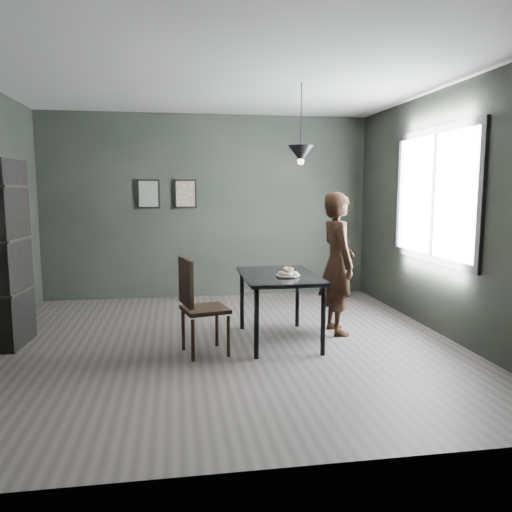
{
  "coord_description": "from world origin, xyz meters",
  "views": [
    {
      "loc": [
        -0.51,
        -5.25,
        1.67
      ],
      "look_at": [
        0.35,
        0.05,
        0.95
      ],
      "focal_mm": 35.0,
      "sensor_mm": 36.0,
      "label": 1
    }
  ],
  "objects": [
    {
      "name": "ground",
      "position": [
        0.0,
        0.0,
        0.0
      ],
      "size": [
        5.0,
        5.0,
        0.0
      ],
      "primitive_type": "plane",
      "color": "#383330",
      "rests_on": "ground"
    },
    {
      "name": "back_wall",
      "position": [
        0.0,
        2.5,
        1.4
      ],
      "size": [
        5.0,
        0.1,
        2.8
      ],
      "primitive_type": "cube",
      "color": "black",
      "rests_on": "ground"
    },
    {
      "name": "ceiling",
      "position": [
        0.0,
        0.0,
        2.8
      ],
      "size": [
        5.0,
        5.0,
        0.02
      ],
      "color": "silver",
      "rests_on": "ground"
    },
    {
      "name": "window_assembly",
      "position": [
        2.47,
        0.2,
        1.6
      ],
      "size": [
        0.04,
        1.96,
        1.56
      ],
      "color": "white",
      "rests_on": "ground"
    },
    {
      "name": "cafe_table",
      "position": [
        0.6,
        0.0,
        0.67
      ],
      "size": [
        0.8,
        1.2,
        0.75
      ],
      "color": "black",
      "rests_on": "ground"
    },
    {
      "name": "white_plate",
      "position": [
        0.66,
        -0.15,
        0.76
      ],
      "size": [
        0.23,
        0.23,
        0.01
      ],
      "primitive_type": "cylinder",
      "color": "white",
      "rests_on": "cafe_table"
    },
    {
      "name": "donut_pile",
      "position": [
        0.66,
        -0.15,
        0.79
      ],
      "size": [
        0.22,
        0.22,
        0.09
      ],
      "rotation": [
        0.0,
        0.0,
        -0.38
      ],
      "color": "beige",
      "rests_on": "white_plate"
    },
    {
      "name": "woman",
      "position": [
        1.33,
        0.23,
        0.82
      ],
      "size": [
        0.42,
        0.62,
        1.64
      ],
      "primitive_type": "imported",
      "rotation": [
        0.0,
        0.0,
        1.62
      ],
      "color": "black",
      "rests_on": "ground"
    },
    {
      "name": "wood_chair",
      "position": [
        -0.32,
        -0.31,
        0.56
      ],
      "size": [
        0.52,
        0.52,
        0.99
      ],
      "rotation": [
        0.0,
        0.0,
        0.24
      ],
      "color": "black",
      "rests_on": "ground"
    },
    {
      "name": "shelf_unit",
      "position": [
        -2.32,
        0.33,
        0.99
      ],
      "size": [
        0.43,
        0.69,
        1.98
      ],
      "primitive_type": "cube",
      "rotation": [
        0.0,
        0.0,
        -0.08
      ],
      "color": "black",
      "rests_on": "ground"
    },
    {
      "name": "pendant_lamp",
      "position": [
        0.85,
        0.1,
        2.05
      ],
      "size": [
        0.28,
        0.28,
        0.86
      ],
      "color": "black",
      "rests_on": "ground"
    },
    {
      "name": "framed_print_left",
      "position": [
        -0.9,
        2.47,
        1.6
      ],
      "size": [
        0.34,
        0.04,
        0.44
      ],
      "color": "black",
      "rests_on": "ground"
    },
    {
      "name": "framed_print_right",
      "position": [
        -0.35,
        2.47,
        1.6
      ],
      "size": [
        0.34,
        0.04,
        0.44
      ],
      "color": "black",
      "rests_on": "ground"
    }
  ]
}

